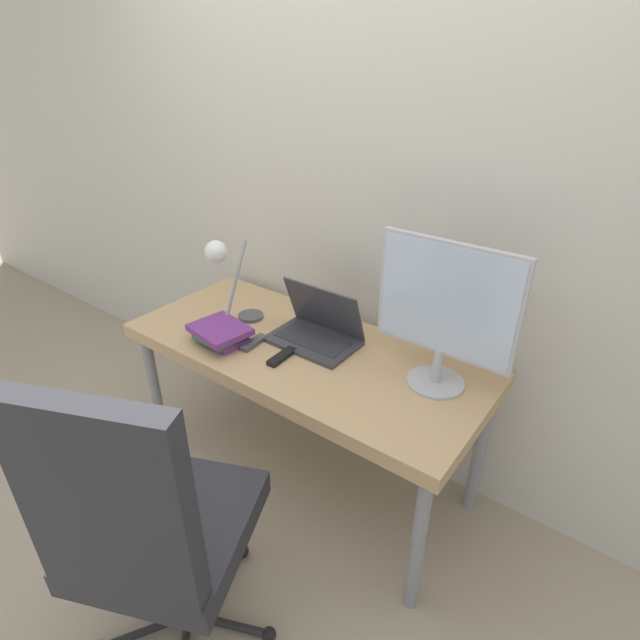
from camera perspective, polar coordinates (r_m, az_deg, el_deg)
The scene contains 10 objects.
ground_plane at distance 2.35m, azimuth -7.14°, elevation -21.48°, with size 12.00×12.00×0.00m, color tan.
wall_back at distance 2.15m, azimuth 4.67°, elevation 15.13°, with size 8.00×0.05×2.60m.
desk at distance 2.11m, azimuth -1.94°, elevation -4.58°, with size 1.54×0.67×0.71m.
laptop at distance 2.09m, azimuth -0.40°, elevation -1.18°, with size 0.37×0.24×0.24m.
monitor at distance 1.76m, azimuth 14.15°, elevation 1.19°, with size 0.51×0.21×0.55m.
desk_lamp at distance 2.12m, azimuth -10.78°, elevation 5.77°, with size 0.12×0.27×0.42m.
office_chair at distance 1.60m, azimuth -19.11°, elevation -21.19°, with size 0.65×0.66×1.14m.
book_stack at distance 2.13m, azimuth -11.23°, elevation -1.51°, with size 0.26×0.23×0.08m.
tv_remote at distance 2.10m, azimuth -7.59°, elevation -2.59°, with size 0.05×0.14×0.02m.
media_remote at distance 2.00m, azimuth -4.41°, elevation -4.20°, with size 0.04×0.14×0.02m.
Camera 1 is at (1.12, -1.03, 1.79)m, focal length 28.00 mm.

